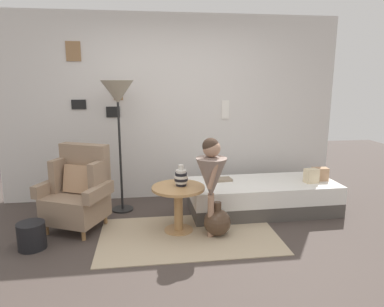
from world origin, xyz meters
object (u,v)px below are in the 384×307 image
vase_striped (181,177)px  demijohn_near (217,222)px  daybed (262,196)px  side_table (178,199)px  person_child (211,174)px  book_on_daybed (223,179)px  armchair (79,191)px  magazine_basket (32,236)px  floor_lamp (118,98)px

vase_striped → demijohn_near: (0.38, -0.20, -0.48)m
daybed → side_table: bearing=-157.8°
person_child → book_on_daybed: (0.31, 0.75, -0.29)m
person_child → daybed: bearing=37.6°
daybed → vase_striped: (-1.12, -0.44, 0.43)m
armchair → magazine_basket: bearing=-129.4°
person_child → side_table: bearing=156.1°
armchair → side_table: (1.14, -0.27, -0.05)m
daybed → magazine_basket: (-2.70, -0.68, -0.06)m
daybed → side_table: size_ratio=3.19×
book_on_daybed → demijohn_near: (-0.23, -0.77, -0.26)m
vase_striped → magazine_basket: (-1.57, -0.25, -0.49)m
side_table → demijohn_near: bearing=-21.7°
side_table → daybed: bearing=22.2°
magazine_basket → book_on_daybed: bearing=20.4°
armchair → daybed: (2.30, 0.20, -0.24)m
daybed → side_table: (-1.16, -0.47, 0.19)m
book_on_daybed → magazine_basket: size_ratio=0.79×
armchair → person_child: bearing=-16.0°
person_child → magazine_basket: 1.97m
book_on_daybed → vase_striped: bearing=-137.3°
armchair → side_table: size_ratio=1.62×
armchair → magazine_basket: armchair is taller
side_table → book_on_daybed: (0.65, 0.60, 0.03)m
side_table → floor_lamp: size_ratio=0.35×
side_table → demijohn_near: size_ratio=1.54×
book_on_daybed → magazine_basket: (-2.19, -0.81, -0.28)m
armchair → vase_striped: armchair is taller
daybed → floor_lamp: 2.26m
daybed → demijohn_near: bearing=-139.2°
armchair → daybed: size_ratio=0.51×
vase_striped → daybed: bearing=21.3°
book_on_daybed → magazine_basket: bearing=-159.6°
floor_lamp → vase_striped: bearing=-45.1°
armchair → floor_lamp: 1.24m
armchair → floor_lamp: floor_lamp is taller
daybed → person_child: size_ratio=1.73×
floor_lamp → person_child: size_ratio=1.53×
floor_lamp → person_child: 1.58m
daybed → demijohn_near: 0.98m
person_child → magazine_basket: bearing=-178.2°
floor_lamp → demijohn_near: bearing=-39.9°
daybed → magazine_basket: bearing=-165.8°
magazine_basket → daybed: bearing=14.2°
vase_striped → book_on_daybed: size_ratio=1.10×
demijohn_near → magazine_basket: 1.96m
demijohn_near → magazine_basket: demijohn_near is taller
side_table → demijohn_near: side_table is taller
side_table → magazine_basket: bearing=-172.1°
person_child → magazine_basket: (-1.88, -0.06, -0.57)m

